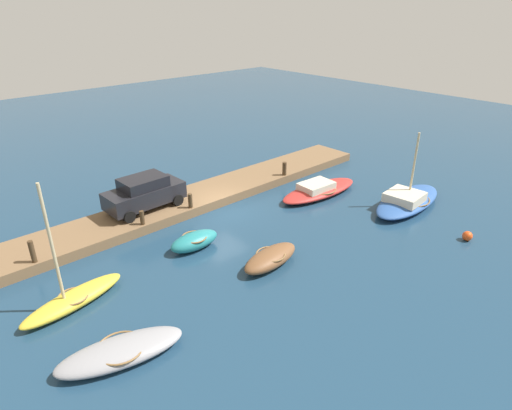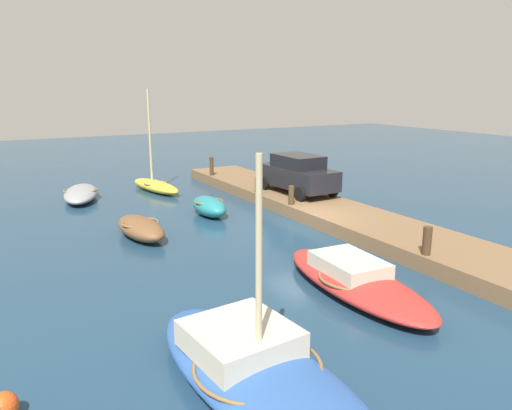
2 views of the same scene
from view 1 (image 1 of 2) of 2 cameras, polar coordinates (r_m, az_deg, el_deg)
name	(u,v)px [view 1 (image 1 of 2)]	position (r m, az deg, el deg)	size (l,w,h in m)	color
ground_plane	(221,210)	(25.14, -4.62, -0.67)	(84.00, 84.00, 0.00)	navy
dock_platform	(202,196)	(26.37, -7.07, 1.13)	(25.02, 3.08, 0.52)	brown
motorboat_red	(319,190)	(27.16, 8.26, 2.00)	(5.96, 2.34, 0.89)	#B72D28
dinghy_teal	(194,241)	(21.31, -8.09, -4.67)	(2.57, 1.27, 0.82)	teal
rowboat_yellow	(73,298)	(18.90, -22.84, -11.19)	(4.47, 1.92, 5.37)	gold
sailboat_blue	(407,200)	(26.80, 19.24, 0.61)	(6.33, 2.86, 4.42)	#2D569E
rowboat_grey	(121,351)	(16.02, -17.30, -17.85)	(4.50, 2.55, 0.62)	#939399
rowboat_brown	(271,258)	(19.86, 1.93, -6.94)	(3.30, 1.59, 0.75)	brown
mooring_post_west	(284,169)	(28.63, 3.75, 4.77)	(0.27, 0.27, 0.88)	#47331E
mooring_post_mid_west	(190,201)	(24.26, -8.61, 0.55)	(0.24, 0.24, 0.83)	#47331E
mooring_post_mid_east	(142,218)	(22.96, -14.71, -1.62)	(0.23, 0.23, 0.75)	#47331E
mooring_post_east	(32,252)	(21.39, -27.28, -5.46)	(0.23, 0.23, 1.05)	#47331E
parked_car	(144,193)	(24.47, -14.43, 1.59)	(4.34, 2.17, 1.83)	black
marker_buoy	(467,236)	(24.31, 25.98, -3.67)	(0.49, 0.49, 0.49)	#E54C19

